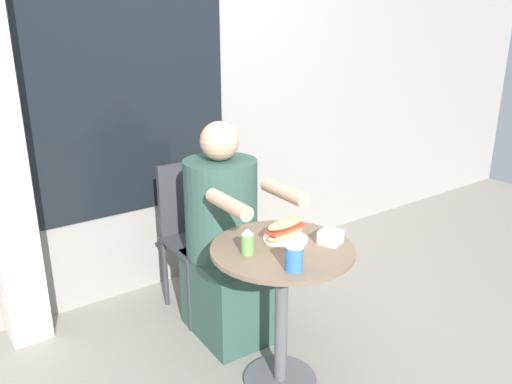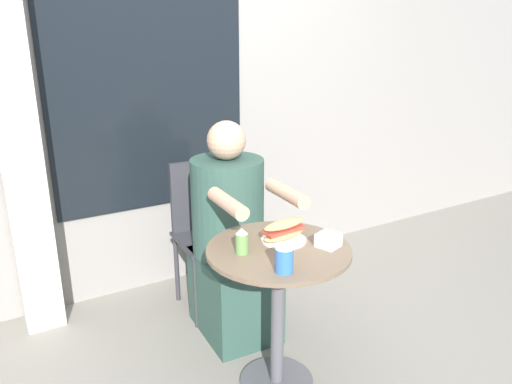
{
  "view_description": "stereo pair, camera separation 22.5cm",
  "coord_description": "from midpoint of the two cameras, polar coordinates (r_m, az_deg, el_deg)",
  "views": [
    {
      "loc": [
        -1.27,
        -1.53,
        1.61
      ],
      "look_at": [
        0.0,
        0.2,
        0.9
      ],
      "focal_mm": 35.0,
      "sensor_mm": 36.0,
      "label": 1
    },
    {
      "loc": [
        -1.08,
        -1.65,
        1.61
      ],
      "look_at": [
        0.0,
        0.2,
        0.9
      ],
      "focal_mm": 35.0,
      "sensor_mm": 36.0,
      "label": 2
    }
  ],
  "objects": [
    {
      "name": "diner_chair",
      "position": [
        2.95,
        -9.31,
        -3.56
      ],
      "size": [
        0.4,
        0.4,
        0.87
      ],
      "rotation": [
        0.0,
        0.0,
        3.09
      ],
      "color": "#333338",
      "rests_on": "ground_plane"
    },
    {
      "name": "ground_plane",
      "position": [
        2.55,
        0.07,
        -20.84
      ],
      "size": [
        8.0,
        8.0,
        0.0
      ],
      "primitive_type": "plane",
      "color": "gray"
    },
    {
      "name": "condiment_bottle",
      "position": [
        2.1,
        -4.08,
        -5.75
      ],
      "size": [
        0.05,
        0.05,
        0.11
      ],
      "color": "#66934C",
      "rests_on": "cafe_table"
    },
    {
      "name": "cafe_table",
      "position": [
        2.26,
        0.08,
        -10.81
      ],
      "size": [
        0.63,
        0.63,
        0.7
      ],
      "color": "brown",
      "rests_on": "ground_plane"
    },
    {
      "name": "seated_diner",
      "position": [
        2.67,
        -5.92,
        -6.35
      ],
      "size": [
        0.4,
        0.7,
        1.17
      ],
      "rotation": [
        0.0,
        0.0,
        3.09
      ],
      "color": "#2D4C42",
      "rests_on": "ground_plane"
    },
    {
      "name": "storefront_wall",
      "position": [
        3.1,
        -14.44,
        13.86
      ],
      "size": [
        8.0,
        0.09,
        2.8
      ],
      "color": "gray",
      "rests_on": "ground_plane"
    },
    {
      "name": "drink_cup",
      "position": [
        1.96,
        1.09,
        -7.53
      ],
      "size": [
        0.08,
        0.08,
        0.11
      ],
      "color": "#336BB7",
      "rests_on": "cafe_table"
    },
    {
      "name": "sandwich_on_plate",
      "position": [
        2.23,
        0.52,
        -4.49
      ],
      "size": [
        0.22,
        0.2,
        0.1
      ],
      "rotation": [
        0.0,
        0.0,
        0.1
      ],
      "color": "white",
      "rests_on": "cafe_table"
    },
    {
      "name": "napkin_box",
      "position": [
        2.21,
        5.64,
        -5.2
      ],
      "size": [
        0.11,
        0.11,
        0.06
      ],
      "rotation": [
        0.0,
        0.0,
        0.34
      ],
      "color": "silver",
      "rests_on": "cafe_table"
    }
  ]
}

